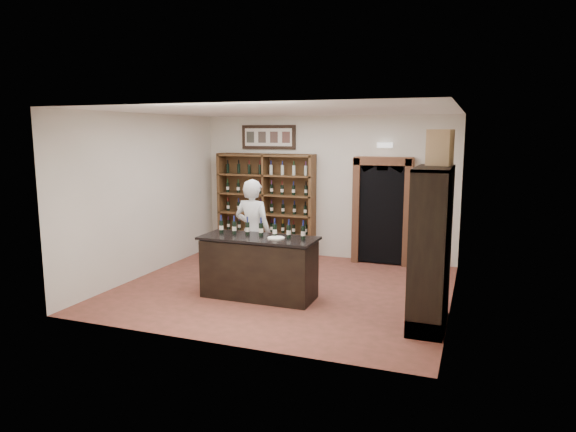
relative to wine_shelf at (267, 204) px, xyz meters
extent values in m
plane|color=brown|center=(1.30, -2.33, -1.10)|extent=(5.50, 5.50, 0.00)
plane|color=white|center=(1.30, -2.33, 1.90)|extent=(5.50, 5.50, 0.00)
cube|color=silver|center=(1.30, 0.17, 0.40)|extent=(5.50, 0.04, 3.00)
cube|color=silver|center=(-1.45, -2.33, 0.40)|extent=(0.04, 5.00, 3.00)
cube|color=silver|center=(4.05, -2.33, 0.40)|extent=(0.04, 5.00, 3.00)
cube|color=brown|center=(0.00, 0.14, 0.00)|extent=(2.20, 0.02, 2.20)
cube|color=brown|center=(-1.07, -0.04, 0.00)|extent=(0.06, 0.38, 2.20)
cube|color=brown|center=(1.07, -0.04, 0.00)|extent=(0.06, 0.38, 2.20)
cube|color=brown|center=(0.00, -0.04, 0.00)|extent=(0.04, 0.38, 2.20)
cube|color=brown|center=(0.00, -0.04, -1.06)|extent=(2.18, 0.38, 0.04)
cube|color=brown|center=(0.00, -0.04, -0.64)|extent=(2.18, 0.38, 0.04)
cube|color=brown|center=(0.00, -0.04, -0.21)|extent=(2.18, 0.38, 0.03)
cube|color=brown|center=(0.00, -0.04, 0.21)|extent=(2.18, 0.38, 0.04)
cube|color=brown|center=(0.00, -0.04, 0.64)|extent=(2.18, 0.38, 0.04)
cube|color=brown|center=(0.00, -0.04, 1.06)|extent=(2.18, 0.38, 0.04)
cube|color=black|center=(0.00, 0.14, 1.45)|extent=(1.25, 0.04, 0.52)
cube|color=black|center=(2.55, 0.00, -0.04)|extent=(0.97, 0.29, 2.05)
cube|color=#AB6542|center=(2.04, -0.02, -0.02)|extent=(0.14, 0.35, 2.15)
cube|color=#AB6542|center=(3.06, -0.02, -0.02)|extent=(0.14, 0.35, 2.15)
cube|color=#AB6542|center=(2.55, -0.02, 0.99)|extent=(1.15, 0.35, 0.16)
cube|color=white|center=(2.55, 0.09, 1.30)|extent=(0.30, 0.10, 0.10)
cube|color=black|center=(1.10, -2.93, -0.63)|extent=(1.80, 0.70, 0.94)
cube|color=black|center=(1.10, -2.93, -0.12)|extent=(1.88, 0.78, 0.04)
cylinder|color=black|center=(0.38, -2.84, 0.01)|extent=(0.07, 0.07, 0.21)
cylinder|color=silver|center=(0.38, -2.84, -0.01)|extent=(0.07, 0.07, 0.07)
cylinder|color=navy|center=(0.38, -2.84, 0.16)|extent=(0.03, 0.03, 0.09)
cylinder|color=black|center=(0.62, -2.84, 0.01)|extent=(0.07, 0.07, 0.21)
cylinder|color=silver|center=(0.62, -2.84, -0.01)|extent=(0.07, 0.07, 0.07)
cylinder|color=navy|center=(0.62, -2.84, 0.16)|extent=(0.03, 0.03, 0.09)
cylinder|color=black|center=(0.86, -2.84, 0.01)|extent=(0.07, 0.07, 0.21)
cylinder|color=silver|center=(0.86, -2.84, -0.01)|extent=(0.07, 0.07, 0.07)
cylinder|color=navy|center=(0.86, -2.84, 0.16)|extent=(0.03, 0.03, 0.09)
cylinder|color=black|center=(1.10, -2.84, 0.01)|extent=(0.07, 0.07, 0.21)
cylinder|color=silver|center=(1.10, -2.84, -0.01)|extent=(0.07, 0.07, 0.07)
cylinder|color=navy|center=(1.10, -2.84, 0.16)|extent=(0.03, 0.03, 0.09)
cylinder|color=black|center=(1.34, -2.84, 0.01)|extent=(0.07, 0.07, 0.21)
cylinder|color=silver|center=(1.34, -2.84, -0.01)|extent=(0.07, 0.07, 0.07)
cylinder|color=navy|center=(1.34, -2.84, 0.16)|extent=(0.03, 0.03, 0.09)
cylinder|color=black|center=(1.58, -2.84, 0.01)|extent=(0.07, 0.07, 0.21)
cylinder|color=silver|center=(1.58, -2.84, -0.01)|extent=(0.07, 0.07, 0.07)
cylinder|color=navy|center=(1.58, -2.84, 0.16)|extent=(0.03, 0.03, 0.09)
cylinder|color=black|center=(1.82, -2.84, 0.01)|extent=(0.07, 0.07, 0.21)
cylinder|color=silver|center=(1.82, -2.84, -0.01)|extent=(0.07, 0.07, 0.07)
cylinder|color=navy|center=(1.82, -2.84, 0.16)|extent=(0.03, 0.03, 0.09)
cube|color=black|center=(4.02, -3.23, 0.00)|extent=(0.02, 1.20, 2.20)
cube|color=black|center=(3.79, -3.81, 0.00)|extent=(0.48, 0.04, 2.20)
cube|color=black|center=(3.79, -2.65, 0.00)|extent=(0.48, 0.04, 2.20)
cube|color=black|center=(3.79, -3.23, 1.08)|extent=(0.48, 1.20, 0.04)
cube|color=black|center=(3.79, -3.23, -0.98)|extent=(0.48, 1.20, 0.24)
cube|color=black|center=(3.79, -3.23, -0.75)|extent=(0.48, 1.16, 0.03)
cube|color=black|center=(3.79, -3.23, -0.20)|extent=(0.48, 1.16, 0.03)
cube|color=black|center=(3.79, -3.23, 0.35)|extent=(0.48, 1.16, 0.03)
imported|color=silver|center=(0.69, -2.25, -0.17)|extent=(0.71, 0.49, 1.86)
cylinder|color=silver|center=(1.41, -2.96, -0.09)|extent=(0.27, 0.27, 0.02)
cube|color=tan|center=(3.83, -2.97, 1.35)|extent=(0.38, 0.27, 0.49)
camera|label=1|loc=(4.35, -10.30, 1.55)|focal=32.00mm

